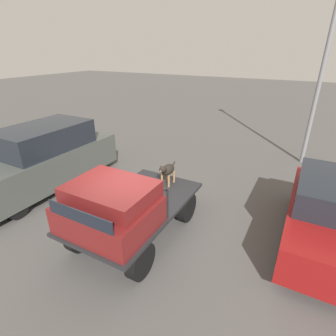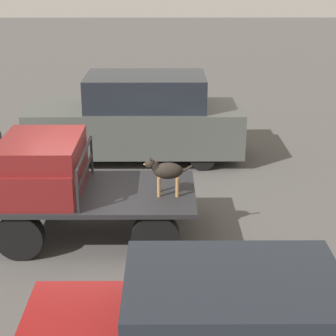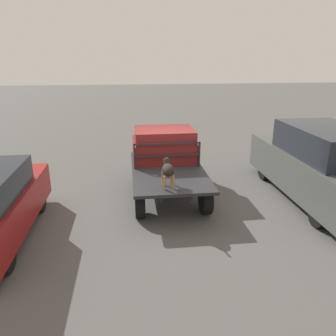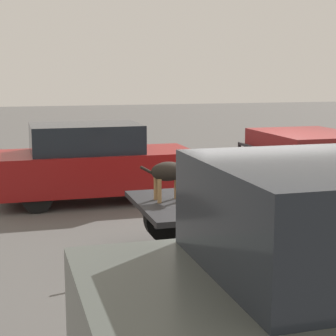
{
  "view_description": "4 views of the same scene",
  "coord_description": "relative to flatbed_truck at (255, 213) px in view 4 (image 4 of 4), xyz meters",
  "views": [
    {
      "loc": [
        4.43,
        3.28,
        4.34
      ],
      "look_at": [
        -1.33,
        0.15,
        1.34
      ],
      "focal_mm": 28.0,
      "sensor_mm": 36.0,
      "label": 1
    },
    {
      "loc": [
        -1.28,
        9.11,
        4.69
      ],
      "look_at": [
        -1.33,
        0.15,
        1.34
      ],
      "focal_mm": 60.0,
      "sensor_mm": 36.0,
      "label": 2
    },
    {
      "loc": [
        -8.62,
        1.04,
        3.86
      ],
      "look_at": [
        -1.33,
        0.15,
        1.34
      ],
      "focal_mm": 35.0,
      "sensor_mm": 36.0,
      "label": 3
    },
    {
      "loc": [
        -3.52,
        -7.56,
        2.7
      ],
      "look_at": [
        -1.33,
        0.15,
        1.34
      ],
      "focal_mm": 60.0,
      "sensor_mm": 36.0,
      "label": 4
    }
  ],
  "objects": [
    {
      "name": "flatbed_truck",
      "position": [
        0.0,
        0.0,
        0.0
      ],
      "size": [
        3.61,
        2.0,
        0.86
      ],
      "color": "black",
      "rests_on": "ground"
    },
    {
      "name": "dog",
      "position": [
        -1.28,
        0.15,
        0.68
      ],
      "size": [
        0.85,
        0.28,
        0.69
      ],
      "rotation": [
        0.0,
        0.0,
        -0.08
      ],
      "color": "#9E7547",
      "rests_on": "flatbed_truck"
    },
    {
      "name": "parked_sedan",
      "position": [
        -1.84,
        4.16,
        0.22
      ],
      "size": [
        4.11,
        1.75,
        1.65
      ],
      "rotation": [
        0.0,
        0.0,
        -0.14
      ],
      "color": "black",
      "rests_on": "ground"
    },
    {
      "name": "ground_plane",
      "position": [
        0.0,
        0.0,
        -0.61
      ],
      "size": [
        80.0,
        80.0,
        0.0
      ],
      "primitive_type": "plane",
      "color": "#514F4C"
    },
    {
      "name": "truck_headboard",
      "position": [
        0.11,
        0.0,
        0.73
      ],
      "size": [
        0.04,
        1.88,
        0.72
      ],
      "color": "#232326",
      "rests_on": "flatbed_truck"
    },
    {
      "name": "truck_cab",
      "position": [
        0.93,
        0.0,
        0.7
      ],
      "size": [
        1.57,
        1.88,
        0.96
      ],
      "color": "maroon",
      "rests_on": "flatbed_truck"
    }
  ]
}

